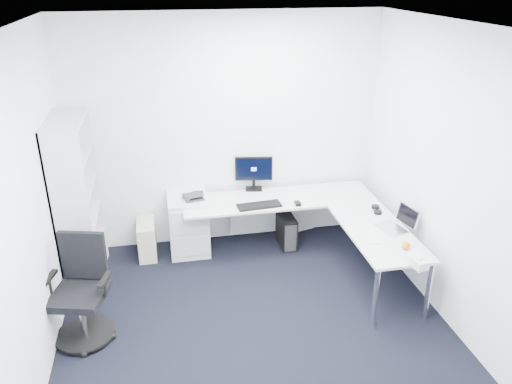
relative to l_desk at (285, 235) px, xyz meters
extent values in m
plane|color=black|center=(-0.55, -1.40, -0.33)|extent=(4.20, 4.20, 0.00)
plane|color=white|center=(-0.55, -1.40, 2.37)|extent=(4.20, 4.20, 0.00)
cube|color=white|center=(-0.55, 0.70, 1.02)|extent=(3.60, 0.02, 2.70)
cube|color=white|center=(-2.35, -1.40, 1.02)|extent=(0.02, 4.20, 2.70)
cube|color=white|center=(1.25, -1.40, 1.02)|extent=(0.02, 4.20, 2.70)
cube|color=silver|center=(-1.05, 0.46, 0.02)|extent=(0.45, 0.56, 0.69)
cube|color=black|center=(0.11, 0.34, -0.13)|extent=(0.18, 0.40, 0.38)
cube|color=#B7B19C|center=(-1.54, 0.43, -0.11)|extent=(0.20, 0.45, 0.42)
cube|color=silver|center=(0.40, 0.66, -0.31)|extent=(0.33, 0.14, 0.04)
cube|color=black|center=(-0.27, 0.13, 0.34)|extent=(0.50, 0.21, 0.02)
cube|color=black|center=(0.17, 0.09, 0.34)|extent=(0.06, 0.10, 0.03)
cube|color=silver|center=(0.69, -0.71, 0.33)|extent=(0.18, 0.43, 0.01)
sphere|color=orange|center=(0.91, -1.06, 0.36)|extent=(0.08, 0.08, 0.08)
cube|color=silver|center=(0.87, -1.34, 0.36)|extent=(0.15, 0.24, 0.08)
camera|label=1|loc=(-1.29, -4.81, 2.75)|focal=35.00mm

